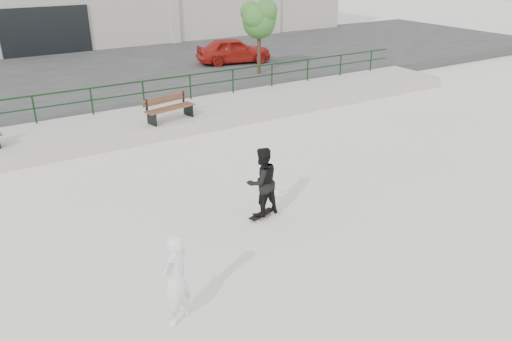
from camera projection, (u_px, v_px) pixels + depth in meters
ground at (277, 255)px, 10.94m from camera, size 120.00×120.00×0.00m
ledge at (132, 126)px, 18.22m from camera, size 30.00×3.00×0.50m
parking_strip at (75, 79)px, 24.83m from camera, size 60.00×14.00×0.50m
railing at (118, 91)px, 18.83m from camera, size 28.00×0.06×1.03m
bench_right at (169, 108)px, 17.89m from camera, size 1.97×0.93×0.87m
tree at (259, 18)px, 23.85m from camera, size 2.00×1.78×3.56m
red_car at (234, 50)px, 26.94m from camera, size 4.24×2.44×1.36m
skateboard at (262, 214)px, 12.47m from camera, size 0.80×0.42×0.09m
standing_skater at (262, 182)px, 12.11m from camera, size 0.89×0.71×1.76m
seated_skater at (176, 279)px, 8.67m from camera, size 0.77×0.68×1.77m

